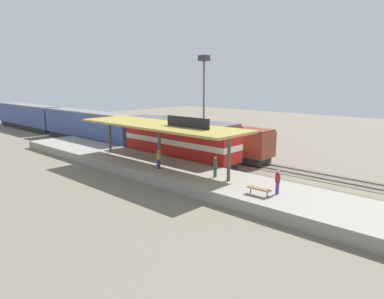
{
  "coord_description": "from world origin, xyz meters",
  "views": [
    {
      "loc": [
        -25.66,
        -23.64,
        8.58
      ],
      "look_at": [
        -1.38,
        -1.13,
        2.0
      ],
      "focal_mm": 32.39,
      "sensor_mm": 36.0,
      "label": 1
    }
  ],
  "objects_px": {
    "platform_bench": "(259,189)",
    "passenger_carriage_front": "(89,126)",
    "passenger_carriage_rear": "(27,116)",
    "person_walking": "(215,166)",
    "locomotive": "(179,140)",
    "person_boarding": "(159,158)",
    "light_mast": "(204,82)",
    "person_waiting": "(278,181)",
    "freight_car": "(222,141)"
  },
  "relations": [
    {
      "from": "person_walking",
      "to": "passenger_carriage_rear",
      "type": "bearing_deg",
      "value": 84.6
    },
    {
      "from": "locomotive",
      "to": "person_walking",
      "type": "xyz_separation_m",
      "value": [
        -4.49,
        -8.63,
        -0.56
      ]
    },
    {
      "from": "person_waiting",
      "to": "passenger_carriage_rear",
      "type": "bearing_deg",
      "value": 84.71
    },
    {
      "from": "locomotive",
      "to": "freight_car",
      "type": "xyz_separation_m",
      "value": [
        4.6,
        -2.23,
        -0.44
      ]
    },
    {
      "from": "freight_car",
      "to": "person_walking",
      "type": "height_order",
      "value": "freight_car"
    },
    {
      "from": "light_mast",
      "to": "person_waiting",
      "type": "distance_m",
      "value": 22.82
    },
    {
      "from": "person_boarding",
      "to": "light_mast",
      "type": "bearing_deg",
      "value": 25.65
    },
    {
      "from": "platform_bench",
      "to": "freight_car",
      "type": "xyz_separation_m",
      "value": [
        10.6,
        11.47,
        0.63
      ]
    },
    {
      "from": "passenger_carriage_front",
      "to": "light_mast",
      "type": "xyz_separation_m",
      "value": [
        7.8,
        -14.74,
        6.08
      ]
    },
    {
      "from": "freight_car",
      "to": "person_walking",
      "type": "xyz_separation_m",
      "value": [
        -9.09,
        -6.4,
        -0.12
      ]
    },
    {
      "from": "passenger_carriage_rear",
      "to": "light_mast",
      "type": "height_order",
      "value": "light_mast"
    },
    {
      "from": "passenger_carriage_front",
      "to": "passenger_carriage_rear",
      "type": "xyz_separation_m",
      "value": [
        0.0,
        20.8,
        0.0
      ]
    },
    {
      "from": "platform_bench",
      "to": "passenger_carriage_front",
      "type": "xyz_separation_m",
      "value": [
        6.0,
        31.7,
        0.97
      ]
    },
    {
      "from": "freight_car",
      "to": "person_boarding",
      "type": "bearing_deg",
      "value": -174.32
    },
    {
      "from": "passenger_carriage_front",
      "to": "person_walking",
      "type": "xyz_separation_m",
      "value": [
        -4.49,
        -26.63,
        -0.46
      ]
    },
    {
      "from": "platform_bench",
      "to": "locomotive",
      "type": "bearing_deg",
      "value": 66.35
    },
    {
      "from": "passenger_carriage_rear",
      "to": "passenger_carriage_front",
      "type": "bearing_deg",
      "value": -90.0
    },
    {
      "from": "passenger_carriage_front",
      "to": "light_mast",
      "type": "bearing_deg",
      "value": -62.11
    },
    {
      "from": "light_mast",
      "to": "platform_bench",
      "type": "bearing_deg",
      "value": -129.13
    },
    {
      "from": "locomotive",
      "to": "person_boarding",
      "type": "bearing_deg",
      "value": -150.62
    },
    {
      "from": "passenger_carriage_front",
      "to": "passenger_carriage_rear",
      "type": "distance_m",
      "value": 20.8
    },
    {
      "from": "locomotive",
      "to": "freight_car",
      "type": "height_order",
      "value": "locomotive"
    },
    {
      "from": "locomotive",
      "to": "person_boarding",
      "type": "relative_size",
      "value": 8.44
    },
    {
      "from": "platform_bench",
      "to": "person_boarding",
      "type": "relative_size",
      "value": 0.99
    },
    {
      "from": "locomotive",
      "to": "platform_bench",
      "type": "bearing_deg",
      "value": -113.65
    },
    {
      "from": "locomotive",
      "to": "person_waiting",
      "type": "height_order",
      "value": "locomotive"
    },
    {
      "from": "platform_bench",
      "to": "light_mast",
      "type": "relative_size",
      "value": 0.15
    },
    {
      "from": "light_mast",
      "to": "freight_car",
      "type": "bearing_deg",
      "value": -120.21
    },
    {
      "from": "light_mast",
      "to": "person_boarding",
      "type": "xyz_separation_m",
      "value": [
        -13.6,
        -6.53,
        -6.54
      ]
    },
    {
      "from": "locomotive",
      "to": "light_mast",
      "type": "xyz_separation_m",
      "value": [
        7.8,
        3.26,
        5.99
      ]
    },
    {
      "from": "freight_car",
      "to": "person_walking",
      "type": "bearing_deg",
      "value": -144.83
    },
    {
      "from": "platform_bench",
      "to": "passenger_carriage_rear",
      "type": "relative_size",
      "value": 0.08
    },
    {
      "from": "locomotive",
      "to": "person_waiting",
      "type": "bearing_deg",
      "value": -108.8
    },
    {
      "from": "person_waiting",
      "to": "person_walking",
      "type": "bearing_deg",
      "value": 85.61
    },
    {
      "from": "passenger_carriage_front",
      "to": "freight_car",
      "type": "relative_size",
      "value": 1.67
    },
    {
      "from": "light_mast",
      "to": "person_boarding",
      "type": "distance_m",
      "value": 16.45
    },
    {
      "from": "platform_bench",
      "to": "passenger_carriage_rear",
      "type": "bearing_deg",
      "value": 83.48
    },
    {
      "from": "person_boarding",
      "to": "locomotive",
      "type": "bearing_deg",
      "value": 29.38
    },
    {
      "from": "light_mast",
      "to": "passenger_carriage_rear",
      "type": "bearing_deg",
      "value": 102.38
    },
    {
      "from": "platform_bench",
      "to": "person_walking",
      "type": "relative_size",
      "value": 0.99
    },
    {
      "from": "person_waiting",
      "to": "person_boarding",
      "type": "xyz_separation_m",
      "value": [
        -0.87,
        11.24,
        0.0
      ]
    },
    {
      "from": "freight_car",
      "to": "person_boarding",
      "type": "relative_size",
      "value": 7.02
    },
    {
      "from": "platform_bench",
      "to": "passenger_carriage_front",
      "type": "bearing_deg",
      "value": 79.28
    },
    {
      "from": "passenger_carriage_front",
      "to": "person_walking",
      "type": "height_order",
      "value": "passenger_carriage_front"
    },
    {
      "from": "passenger_carriage_front",
      "to": "person_boarding",
      "type": "height_order",
      "value": "passenger_carriage_front"
    },
    {
      "from": "person_walking",
      "to": "light_mast",
      "type": "bearing_deg",
      "value": 44.08
    },
    {
      "from": "light_mast",
      "to": "person_boarding",
      "type": "relative_size",
      "value": 6.84
    },
    {
      "from": "person_walking",
      "to": "person_boarding",
      "type": "bearing_deg",
      "value": 103.77
    },
    {
      "from": "locomotive",
      "to": "person_boarding",
      "type": "height_order",
      "value": "locomotive"
    },
    {
      "from": "platform_bench",
      "to": "light_mast",
      "type": "xyz_separation_m",
      "value": [
        13.8,
        16.96,
        7.05
      ]
    }
  ]
}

